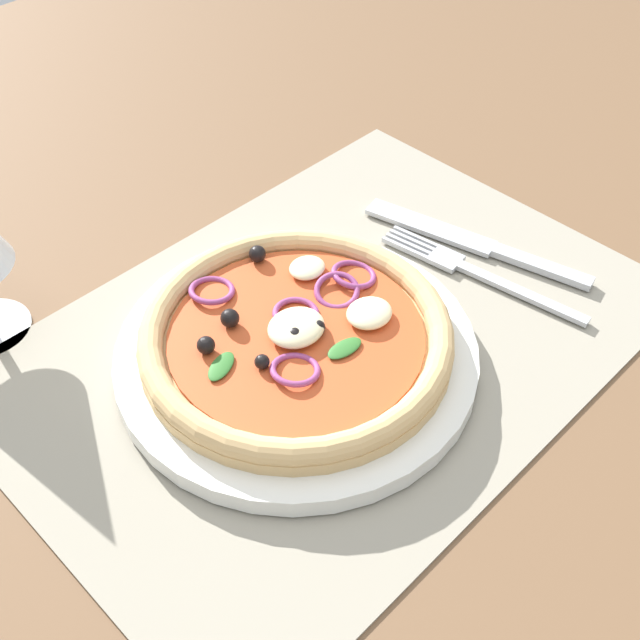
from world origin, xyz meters
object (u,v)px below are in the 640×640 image
plate (293,351)px  pizza (292,332)px  knife (473,242)px  fork (471,270)px

plate → pizza: bearing=20.7°
plate → knife: plate is taller
plate → fork: 16.98cm
knife → pizza: bearing=72.2°
plate → knife: size_ratio=1.31×
fork → plate: bearing=69.9°
plate → knife: bearing=-4.1°
plate → knife: 19.58cm
fork → pizza: bearing=69.8°
plate → fork: plate is taller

